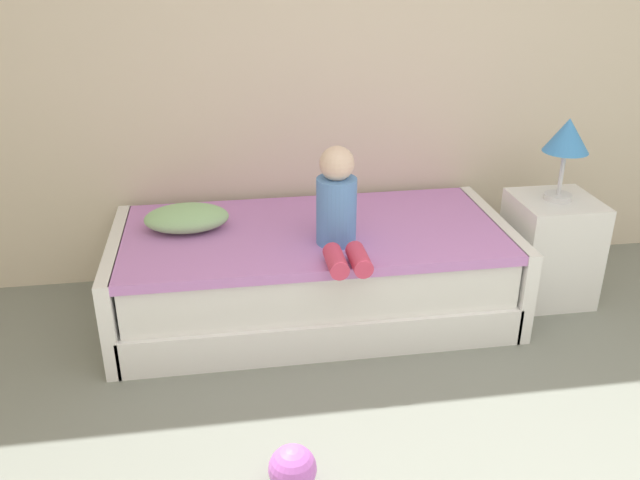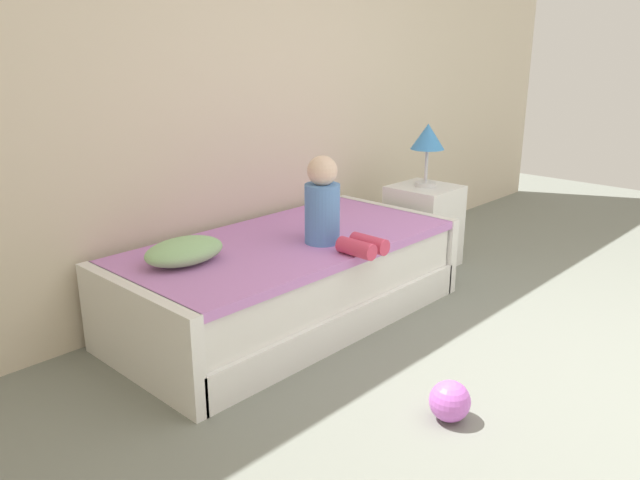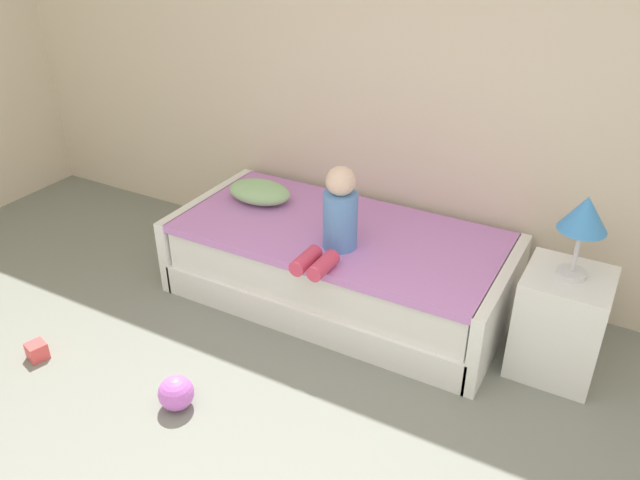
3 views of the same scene
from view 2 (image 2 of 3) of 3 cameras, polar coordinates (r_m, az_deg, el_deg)
name	(u,v)px [view 2 (image 2 of 3)]	position (r m, az deg, el deg)	size (l,w,h in m)	color
wall_rear	(276,66)	(4.26, -4.05, 15.51)	(7.20, 0.10, 2.90)	beige
bed	(289,280)	(3.74, -2.79, -3.64)	(2.11, 1.00, 0.50)	white
nightstand	(423,226)	(4.70, 9.35, 1.27)	(0.44, 0.44, 0.60)	white
table_lamp	(428,140)	(4.56, 9.75, 8.96)	(0.24, 0.24, 0.45)	silver
child_figure	(329,209)	(3.51, 0.78, 2.81)	(0.20, 0.51, 0.50)	#598CD1
pillow	(184,251)	(3.32, -12.21, -0.99)	(0.44, 0.30, 0.13)	#99CC8C
toy_ball	(450,401)	(2.90, 11.70, -14.13)	(0.18, 0.18, 0.18)	#CC66D8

